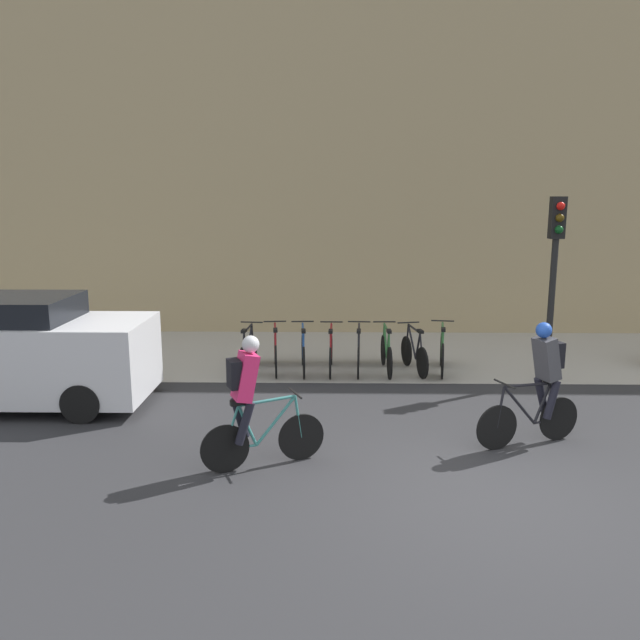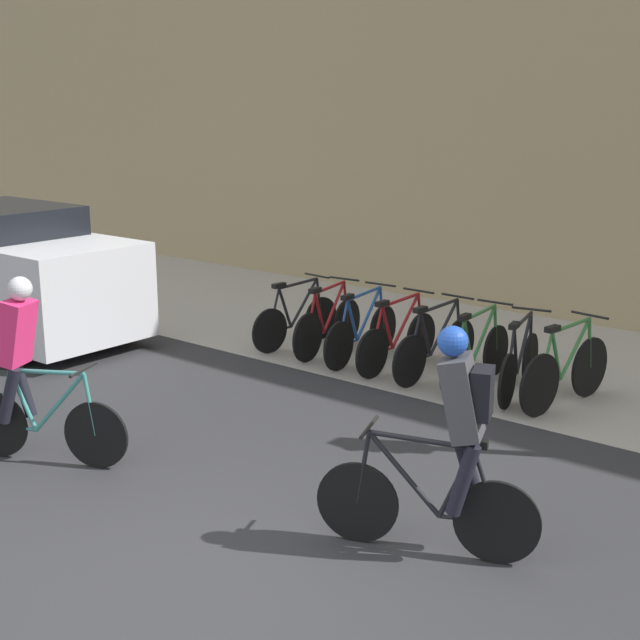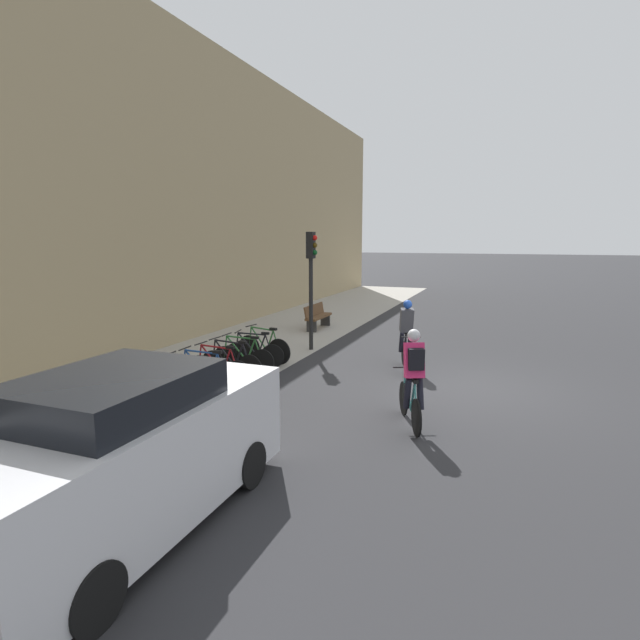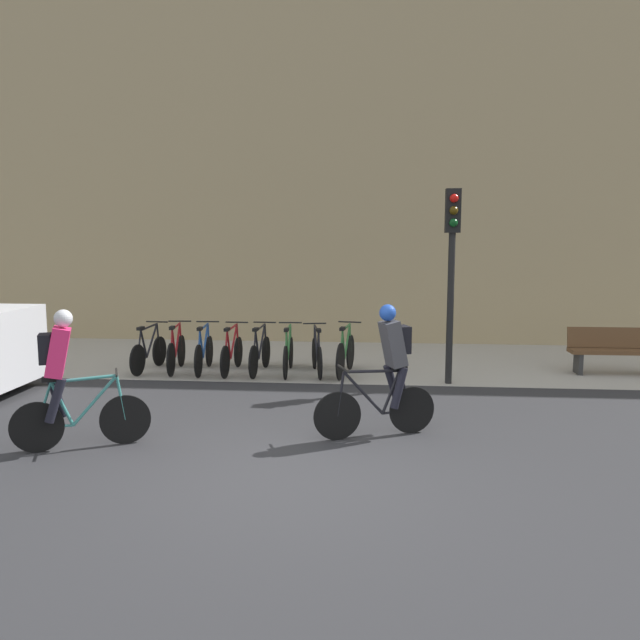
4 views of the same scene
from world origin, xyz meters
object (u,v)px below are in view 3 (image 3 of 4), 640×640
Objects in this scene: bench at (317,316)px; parked_car at (124,454)px; cyclist_pink at (413,376)px; parked_bike_1 at (189,381)px; parked_bike_2 at (204,374)px; parked_bike_3 at (218,368)px; parked_bike_0 at (171,389)px; parked_bike_6 at (254,353)px; traffic_light_pole at (311,269)px; parked_bike_4 at (231,363)px; parked_bike_7 at (264,347)px; cyclist_grey at (407,332)px; parked_bike_5 at (243,357)px.

parked_car is (-12.61, -2.63, 0.43)m from bench.
parked_bike_1 is at bearing 91.06° from cyclist_pink.
parked_bike_2 is 1.01× the size of parked_bike_3.
parked_car is at bearing -149.09° from parked_bike_0.
parked_bike_6 is at bearing 17.15° from parked_car.
parked_bike_6 is 3.22m from traffic_light_pole.
parked_bike_3 is at bearing -179.97° from parked_bike_4.
parked_bike_7 is (0.55, 0.00, 0.02)m from parked_bike_6.
traffic_light_pole is at bearing -13.71° from parked_bike_6.
traffic_light_pole is at bearing -9.50° from parked_bike_4.
parked_bike_6 is 0.45× the size of traffic_light_pole.
parked_bike_3 is at bearing -179.96° from parked_bike_6.
parked_bike_6 is (3.34, 0.00, 0.00)m from parked_bike_0.
cyclist_grey reaches higher than parked_bike_2.
cyclist_pink is at bearing -102.66° from parked_bike_3.
parked_bike_5 is 0.97× the size of bench.
parked_bike_0 is 9.08m from bench.
parked_bike_0 is 0.98× the size of parked_bike_1.
parked_bike_3 is (1.03, 4.57, -0.56)m from cyclist_pink.
parked_bike_3 is at bearing -0.02° from parked_bike_2.
parked_bike_2 is at bearing 172.73° from traffic_light_pole.
parked_bike_1 is at bearing 173.49° from traffic_light_pole.
cyclist_pink is at bearing -125.37° from parked_bike_7.
parked_bike_1 is 0.95× the size of parked_bike_2.
bench is (4.44, 4.17, -0.47)m from cyclist_grey.
parked_bike_4 is 6.17m from parked_car.
parked_bike_1 is 4.65m from parked_car.
parked_bike_7 is at bearing 15.95° from parked_car.
parked_bike_6 is 0.94× the size of parked_bike_7.
cyclist_grey is at bearing -51.11° from parked_bike_3.
bench is at bearing 3.21° from parked_bike_0.
cyclist_grey is 5.50m from parked_bike_1.
parked_bike_3 is at bearing 77.34° from cyclist_pink.
parked_bike_1 is at bearing 179.95° from parked_bike_4.
parked_car reaches higher than parked_bike_5.
traffic_light_pole is (4.11, -0.59, 2.02)m from parked_bike_3.
cyclist_pink reaches higher than parked_bike_3.
traffic_light_pole is (4.66, -0.59, 2.02)m from parked_bike_2.
parked_bike_5 is (1.11, 0.00, 0.00)m from parked_bike_3.
parked_bike_7 reaches higher than parked_bike_6.
parked_bike_2 is at bearing -179.97° from parked_bike_6.
parked_car is (-4.19, 2.45, -0.05)m from cyclist_pink.
traffic_light_pole reaches higher than parked_bike_4.
parked_bike_5 is 1.07× the size of parked_bike_6.
cyclist_pink reaches higher than parked_bike_5.
parked_bike_5 reaches higher than parked_bike_3.
parked_bike_0 is 0.94× the size of parked_bike_2.
parked_bike_0 is 1.67m from parked_bike_3.
parked_bike_4 is (1.67, -0.00, -0.00)m from parked_bike_1.
parked_bike_1 is at bearing 0.08° from parked_bike_0.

